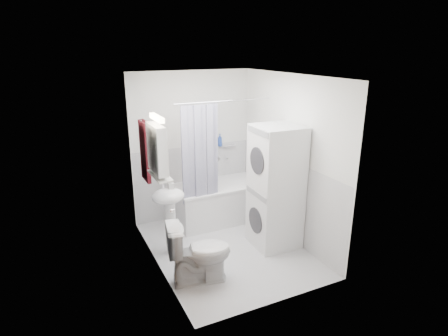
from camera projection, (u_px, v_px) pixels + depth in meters
name	position (u px, v px, depth m)	size (l,w,h in m)	color
floor	(227.00, 248.00, 5.33)	(2.60, 2.60, 0.00)	silver
room_walls	(227.00, 147.00, 4.87)	(2.60, 2.60, 2.60)	white
wainscot	(218.00, 202.00, 5.40)	(1.98, 2.58, 2.58)	white
door	(172.00, 211.00, 4.16)	(0.05, 2.00, 2.00)	brown
bathtub	(224.00, 199.00, 6.18)	(1.63, 0.77, 0.62)	white
tub_spout	(226.00, 158.00, 6.36)	(0.04, 0.04, 0.12)	silver
curtain_rod	(234.00, 101.00, 5.38)	(0.02, 0.02, 1.81)	silver
shower_curtain	(200.00, 155.00, 5.40)	(0.55, 0.02, 1.45)	#141345
sink	(169.00, 206.00, 5.01)	(0.44, 0.37, 1.04)	white
medicine_cabinet	(157.00, 148.00, 4.56)	(0.13, 0.50, 0.71)	white
shelf	(160.00, 176.00, 4.68)	(0.18, 0.54, 0.03)	silver
shower_caddy	(229.00, 146.00, 6.30)	(0.22, 0.06, 0.02)	silver
towel	(145.00, 150.00, 5.05)	(0.07, 0.35, 0.84)	#551722
washer_dryer	(275.00, 187.00, 5.21)	(0.65, 0.64, 1.74)	white
toilet	(199.00, 253.00, 4.50)	(0.43, 0.77, 0.76)	white
soap_pump	(171.00, 188.00, 4.96)	(0.08, 0.17, 0.08)	gray
shelf_bottle	(163.00, 176.00, 4.54)	(0.07, 0.18, 0.07)	gray
shelf_cup	(157.00, 168.00, 4.77)	(0.10, 0.09, 0.10)	gray
shampoo_a	(213.00, 143.00, 6.16)	(0.13, 0.17, 0.13)	gray
shampoo_b	(220.00, 144.00, 6.22)	(0.08, 0.21, 0.08)	#2A4BAA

